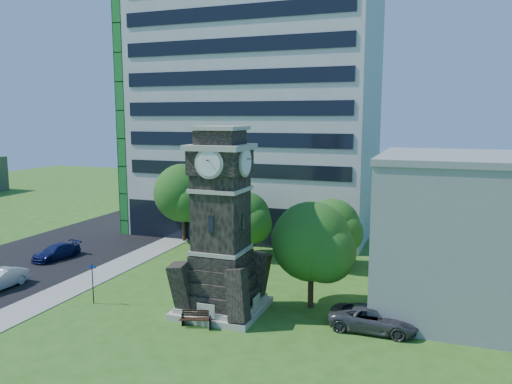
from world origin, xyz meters
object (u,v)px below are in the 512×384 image
at_px(clock_tower, 221,233).
at_px(car_street_north, 56,252).
at_px(park_bench, 197,318).
at_px(car_street_mid, 0,280).
at_px(street_sign, 93,279).
at_px(car_east_lot, 373,319).

distance_m(clock_tower, car_street_north, 20.64).
height_order(clock_tower, park_bench, clock_tower).
distance_m(car_street_mid, street_sign, 8.55).
height_order(car_street_north, park_bench, car_street_north).
distance_m(car_street_north, street_sign, 13.05).
height_order(car_street_north, street_sign, street_sign).
height_order(car_street_north, car_east_lot, car_east_lot).
bearing_deg(car_street_mid, park_bench, -3.06).
bearing_deg(clock_tower, car_east_lot, 1.95).
relative_size(car_street_mid, street_sign, 1.57).
bearing_deg(car_east_lot, clock_tower, 91.99).
distance_m(clock_tower, street_sign, 9.74).
relative_size(car_street_mid, car_street_north, 0.97).
xyz_separation_m(car_street_mid, car_east_lot, (27.23, 2.17, 0.01)).
xyz_separation_m(park_bench, street_sign, (-8.46, 0.99, 1.21)).
distance_m(clock_tower, park_bench, 5.55).
height_order(park_bench, street_sign, street_sign).
distance_m(car_east_lot, street_sign, 18.90).
bearing_deg(park_bench, clock_tower, 63.64).
bearing_deg(car_east_lot, park_bench, 107.26).
distance_m(car_street_north, car_east_lot, 29.60).
bearing_deg(park_bench, car_street_mid, 158.78).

